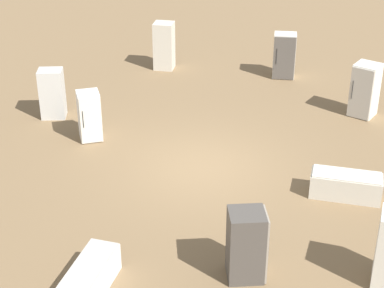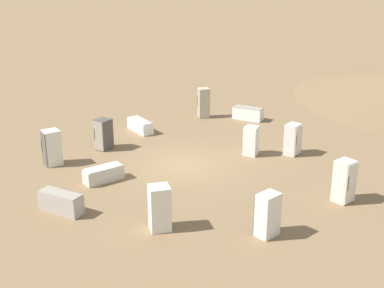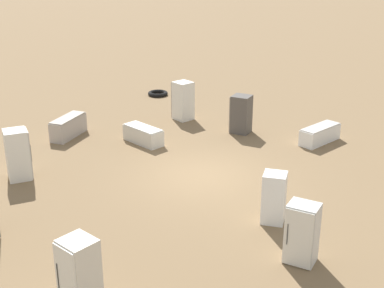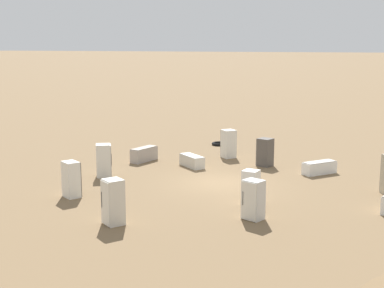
# 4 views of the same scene
# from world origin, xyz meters

# --- Properties ---
(ground_plane) EXTENTS (1000.00, 1000.00, 0.00)m
(ground_plane) POSITION_xyz_m (0.00, 0.00, 0.00)
(ground_plane) COLOR brown
(discarded_fridge_0) EXTENTS (0.65, 0.67, 1.42)m
(discarded_fridge_0) POSITION_xyz_m (-2.39, 2.61, 0.71)
(discarded_fridge_0) COLOR white
(discarded_fridge_0) RESTS_ON ground_plane
(discarded_fridge_1) EXTENTS (0.87, 1.83, 0.79)m
(discarded_fridge_1) POSITION_xyz_m (5.79, -2.62, 0.39)
(discarded_fridge_1) COLOR #A89E93
(discarded_fridge_1) RESTS_ON ground_plane
(discarded_fridge_2) EXTENTS (1.74, 1.46, 0.63)m
(discarded_fridge_2) POSITION_xyz_m (2.74, -2.50, 0.32)
(discarded_fridge_2) COLOR beige
(discarded_fridge_2) RESTS_ON ground_plane
(discarded_fridge_4) EXTENTS (0.91, 0.91, 1.68)m
(discarded_fridge_4) POSITION_xyz_m (1.27, 7.20, 0.84)
(discarded_fridge_4) COLOR beige
(discarded_fridge_4) RESTS_ON ground_plane
(discarded_fridge_6) EXTENTS (0.85, 0.79, 1.51)m
(discarded_fridge_6) POSITION_xyz_m (-3.13, 4.46, 0.75)
(discarded_fridge_6) COLOR silver
(discarded_fridge_6) RESTS_ON ground_plane
(discarded_fridge_7) EXTENTS (1.00, 0.99, 1.64)m
(discarded_fridge_7) POSITION_xyz_m (5.73, 1.36, 0.82)
(discarded_fridge_7) COLOR silver
(discarded_fridge_7) RESTS_ON ground_plane
(discarded_fridge_8) EXTENTS (1.57, 1.84, 0.64)m
(discarded_fridge_8) POSITION_xyz_m (-3.79, -3.85, 0.32)
(discarded_fridge_8) COLOR white
(discarded_fridge_8) RESTS_ON ground_plane
(discarded_fridge_9) EXTENTS (1.00, 0.99, 1.63)m
(discarded_fridge_9) POSITION_xyz_m (1.87, -5.59, 0.82)
(discarded_fridge_9) COLOR silver
(discarded_fridge_9) RESTS_ON ground_plane
(discarded_fridge_10) EXTENTS (0.93, 0.87, 1.56)m
(discarded_fridge_10) POSITION_xyz_m (4.89, 4.98, 0.78)
(discarded_fridge_10) COLOR silver
(discarded_fridge_10) RESTS_ON ground_plane
(discarded_fridge_11) EXTENTS (0.89, 0.83, 1.51)m
(discarded_fridge_11) POSITION_xyz_m (-0.73, -4.39, 0.76)
(discarded_fridge_11) COLOR #4C4742
(discarded_fridge_11) RESTS_ON ground_plane
(scrap_tire) EXTENTS (0.98, 0.98, 0.18)m
(scrap_tire) POSITION_xyz_m (3.86, -9.00, 0.09)
(scrap_tire) COLOR black
(scrap_tire) RESTS_ON ground_plane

